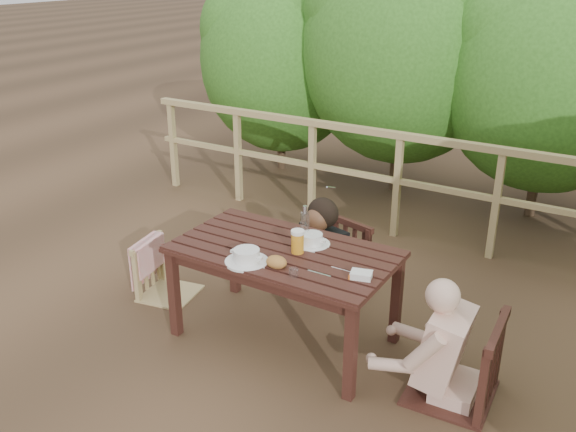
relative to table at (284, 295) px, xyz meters
The scene contains 16 objects.
ground 0.34m from the table, ahead, with size 60.00×60.00×0.00m, color brown.
table is the anchor object (origin of this frame).
chair_left 1.08m from the table, behind, with size 0.41×0.41×0.83m, color tan.
chair_far 0.89m from the table, 94.96° to the left, with size 0.46×0.46×0.92m, color black.
chair_right 1.20m from the table, ahead, with size 0.51×0.51×1.04m, color black.
woman 0.93m from the table, 94.85° to the left, with size 0.47×0.58×1.16m, color black, non-canonical shape.
diner_right 1.24m from the table, ahead, with size 0.50×0.62×1.24m, color #D6A692, non-canonical shape.
railing 2.01m from the table, 90.00° to the left, with size 5.60×0.10×1.01m, color tan.
hedge_row 3.58m from the table, 82.87° to the left, with size 6.60×1.60×3.80m, color #2F631D, non-canonical shape.
soup_near 0.48m from the table, 111.77° to the right, with size 0.28×0.28×0.09m, color white.
soup_far 0.43m from the table, 55.16° to the left, with size 0.25×0.25×0.08m, color silver.
bread_roll 0.45m from the table, 69.33° to the right, with size 0.14×0.11×0.08m, color #A67538.
beer_glass 0.43m from the table, ahead, with size 0.09×0.09×0.17m, color orange.
bottle 0.51m from the table, 75.56° to the left, with size 0.06×0.06×0.26m, color white.
tumbler 0.54m from the table, 50.14° to the right, with size 0.06×0.06×0.07m, color white.
butter_tub 0.71m from the table, ahead, with size 0.13×0.09×0.05m, color white.
Camera 1 is at (1.92, -3.13, 2.46)m, focal length 38.69 mm.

